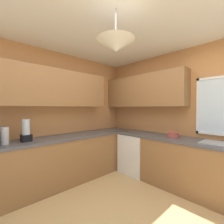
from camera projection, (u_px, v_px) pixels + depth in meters
name	position (u px, v px, depth m)	size (l,w,h in m)	color
room_shell	(108.00, 85.00, 2.70)	(3.69, 3.72, 2.62)	#C6844C
counter_run_left	(60.00, 160.00, 2.87)	(0.65, 3.33, 0.88)	olive
counter_run_back	(185.00, 164.00, 2.67)	(2.78, 0.65, 0.88)	olive
dishwasher	(137.00, 153.00, 3.39)	(0.60, 0.60, 0.84)	white
kettle	(4.00, 136.00, 2.25)	(0.12, 0.12, 0.26)	#B7B7BC
bowl	(173.00, 135.00, 2.81)	(0.20, 0.20, 0.09)	#B74C42
blender_appliance	(26.00, 131.00, 2.46)	(0.15, 0.15, 0.36)	black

